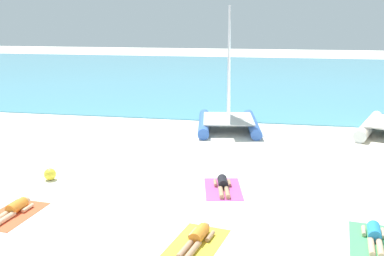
{
  "coord_description": "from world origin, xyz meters",
  "views": [
    {
      "loc": [
        3.09,
        -10.42,
        5.08
      ],
      "look_at": [
        0.0,
        5.31,
        1.2
      ],
      "focal_mm": 42.13,
      "sensor_mm": 36.0,
      "label": 1
    }
  ],
  "objects_px": {
    "towel_leftmost": "(13,215)",
    "sunbather_center_left": "(197,238)",
    "sailboat_blue": "(228,112)",
    "sunbather_leftmost": "(14,209)",
    "towel_center_left": "(196,244)",
    "sunbather_center_right": "(223,184)",
    "towel_center_right": "(223,189)",
    "towel_rightmost": "(374,241)",
    "beach_ball": "(50,174)",
    "sunbather_rightmost": "(374,235)"
  },
  "relations": [
    {
      "from": "towel_leftmost",
      "to": "sunbather_center_left",
      "type": "relative_size",
      "value": 1.21
    },
    {
      "from": "sailboat_blue",
      "to": "sunbather_leftmost",
      "type": "height_order",
      "value": "sailboat_blue"
    },
    {
      "from": "towel_center_left",
      "to": "sunbather_center_right",
      "type": "xyz_separation_m",
      "value": [
        0.16,
        3.64,
        0.13
      ]
    },
    {
      "from": "towel_center_right",
      "to": "sunbather_center_right",
      "type": "xyz_separation_m",
      "value": [
        -0.01,
        0.07,
        0.13
      ]
    },
    {
      "from": "towel_leftmost",
      "to": "towel_rightmost",
      "type": "xyz_separation_m",
      "value": [
        9.19,
        0.29,
        0.0
      ]
    },
    {
      "from": "sunbather_center_right",
      "to": "beach_ball",
      "type": "xyz_separation_m",
      "value": [
        -5.6,
        -0.33,
        0.06
      ]
    },
    {
      "from": "towel_leftmost",
      "to": "sunbather_center_right",
      "type": "bearing_deg",
      "value": 29.68
    },
    {
      "from": "sunbather_center_left",
      "to": "sunbather_rightmost",
      "type": "bearing_deg",
      "value": 23.34
    },
    {
      "from": "sunbather_leftmost",
      "to": "sunbather_rightmost",
      "type": "distance_m",
      "value": 9.2
    },
    {
      "from": "towel_center_left",
      "to": "beach_ball",
      "type": "relative_size",
      "value": 4.89
    },
    {
      "from": "towel_center_right",
      "to": "sunbather_center_left",
      "type": "bearing_deg",
      "value": -92.59
    },
    {
      "from": "towel_leftmost",
      "to": "sunbather_center_left",
      "type": "bearing_deg",
      "value": -6.36
    },
    {
      "from": "towel_leftmost",
      "to": "sunbather_rightmost",
      "type": "xyz_separation_m",
      "value": [
        9.2,
        0.36,
        0.13
      ]
    },
    {
      "from": "towel_center_left",
      "to": "sunbather_rightmost",
      "type": "bearing_deg",
      "value": 13.67
    },
    {
      "from": "towel_leftmost",
      "to": "sunbather_rightmost",
      "type": "relative_size",
      "value": 1.21
    },
    {
      "from": "towel_center_left",
      "to": "towel_rightmost",
      "type": "relative_size",
      "value": 1.0
    },
    {
      "from": "sailboat_blue",
      "to": "towel_leftmost",
      "type": "xyz_separation_m",
      "value": [
        -4.53,
        -10.66,
        -0.84
      ]
    },
    {
      "from": "sailboat_blue",
      "to": "sunbather_leftmost",
      "type": "xyz_separation_m",
      "value": [
        -4.52,
        -10.59,
        -0.72
      ]
    },
    {
      "from": "sailboat_blue",
      "to": "towel_leftmost",
      "type": "bearing_deg",
      "value": -121.99
    },
    {
      "from": "towel_leftmost",
      "to": "towel_rightmost",
      "type": "relative_size",
      "value": 1.0
    },
    {
      "from": "towel_leftmost",
      "to": "towel_rightmost",
      "type": "height_order",
      "value": "same"
    },
    {
      "from": "sailboat_blue",
      "to": "sunbather_center_left",
      "type": "xyz_separation_m",
      "value": [
        0.59,
        -11.23,
        -0.72
      ]
    },
    {
      "from": "sailboat_blue",
      "to": "sunbather_rightmost",
      "type": "xyz_separation_m",
      "value": [
        4.67,
        -10.3,
        -0.72
      ]
    },
    {
      "from": "towel_center_right",
      "to": "sunbather_rightmost",
      "type": "bearing_deg",
      "value": -33.33
    },
    {
      "from": "sunbather_center_right",
      "to": "sunbather_rightmost",
      "type": "distance_m",
      "value": 4.74
    },
    {
      "from": "sunbather_center_left",
      "to": "sunbather_center_right",
      "type": "relative_size",
      "value": 1.0
    },
    {
      "from": "towel_leftmost",
      "to": "towel_center_left",
      "type": "height_order",
      "value": "same"
    },
    {
      "from": "sunbather_center_left",
      "to": "sunbather_center_right",
      "type": "xyz_separation_m",
      "value": [
        0.15,
        3.57,
        0.0
      ]
    },
    {
      "from": "sailboat_blue",
      "to": "towel_center_left",
      "type": "bearing_deg",
      "value": -96.04
    },
    {
      "from": "sunbather_center_right",
      "to": "towel_rightmost",
      "type": "relative_size",
      "value": 0.82
    },
    {
      "from": "sunbather_center_right",
      "to": "sunbather_rightmost",
      "type": "relative_size",
      "value": 1.0
    },
    {
      "from": "towel_center_right",
      "to": "sunbather_center_right",
      "type": "bearing_deg",
      "value": 101.26
    },
    {
      "from": "sunbather_leftmost",
      "to": "towel_center_right",
      "type": "xyz_separation_m",
      "value": [
        5.27,
        2.87,
        -0.13
      ]
    },
    {
      "from": "sunbather_leftmost",
      "to": "towel_rightmost",
      "type": "xyz_separation_m",
      "value": [
        9.18,
        0.23,
        -0.13
      ]
    },
    {
      "from": "sailboat_blue",
      "to": "towel_rightmost",
      "type": "bearing_deg",
      "value": -74.77
    },
    {
      "from": "sailboat_blue",
      "to": "towel_rightmost",
      "type": "height_order",
      "value": "sailboat_blue"
    },
    {
      "from": "sunbather_center_left",
      "to": "beach_ball",
      "type": "xyz_separation_m",
      "value": [
        -5.45,
        3.24,
        0.06
      ]
    },
    {
      "from": "sunbather_center_right",
      "to": "towel_rightmost",
      "type": "distance_m",
      "value": 4.77
    },
    {
      "from": "sunbather_center_left",
      "to": "towel_rightmost",
      "type": "xyz_separation_m",
      "value": [
        4.07,
        0.86,
        -0.13
      ]
    },
    {
      "from": "sunbather_center_left",
      "to": "sunbather_leftmost",
      "type": "bearing_deg",
      "value": -176.6
    },
    {
      "from": "sunbather_leftmost",
      "to": "sunbather_center_left",
      "type": "height_order",
      "value": "same"
    },
    {
      "from": "sailboat_blue",
      "to": "beach_ball",
      "type": "relative_size",
      "value": 14.68
    },
    {
      "from": "towel_center_left",
      "to": "sunbather_center_left",
      "type": "distance_m",
      "value": 0.14
    },
    {
      "from": "sunbather_leftmost",
      "to": "sunbather_center_left",
      "type": "bearing_deg",
      "value": -2.81
    },
    {
      "from": "towel_rightmost",
      "to": "beach_ball",
      "type": "xyz_separation_m",
      "value": [
        -9.52,
        2.38,
        0.19
      ]
    },
    {
      "from": "towel_rightmost",
      "to": "sunbather_rightmost",
      "type": "height_order",
      "value": "sunbather_rightmost"
    },
    {
      "from": "towel_leftmost",
      "to": "towel_rightmost",
      "type": "bearing_deg",
      "value": 1.82
    },
    {
      "from": "sunbather_center_left",
      "to": "towel_rightmost",
      "type": "bearing_deg",
      "value": 22.47
    },
    {
      "from": "sunbather_rightmost",
      "to": "towel_center_left",
      "type": "bearing_deg",
      "value": -159.39
    },
    {
      "from": "towel_leftmost",
      "to": "beach_ball",
      "type": "bearing_deg",
      "value": 97.15
    }
  ]
}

